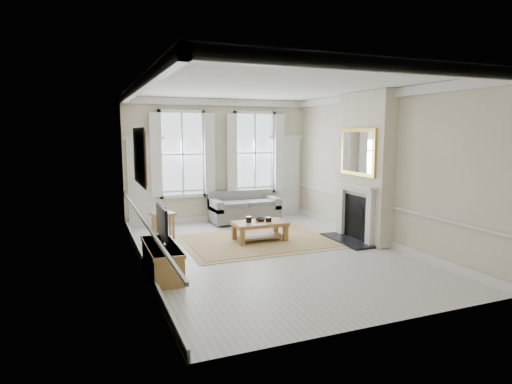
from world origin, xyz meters
name	(u,v)px	position (x,y,z in m)	size (l,w,h in m)	color
floor	(271,253)	(0.00, 0.00, 0.00)	(7.20, 7.20, 0.00)	#B7B5AD
ceiling	(272,86)	(0.00, 0.00, 3.40)	(7.20, 7.20, 0.00)	white
back_wall	(219,161)	(0.00, 3.60, 1.70)	(5.20, 5.20, 0.00)	beige
left_wall	(140,177)	(-2.60, 0.00, 1.70)	(7.20, 7.20, 0.00)	beige
right_wall	(377,168)	(2.60, 0.00, 1.70)	(7.20, 7.20, 0.00)	beige
window_left	(182,154)	(-1.05, 3.55, 1.90)	(1.26, 0.20, 2.20)	#B2BCC6
window_right	(255,153)	(1.05, 3.55, 1.90)	(1.26, 0.20, 2.20)	#B2BCC6
door_left	(145,183)	(-2.05, 3.56, 1.15)	(0.90, 0.08, 2.30)	silver
door_right	(285,177)	(2.05, 3.56, 1.15)	(0.90, 0.08, 2.30)	silver
painting	(139,156)	(-2.56, 0.30, 2.05)	(0.05, 1.66, 1.06)	#B7741F
chimney_breast	(365,167)	(2.43, 0.20, 1.70)	(0.35, 1.70, 3.38)	beige
hearth	(347,240)	(2.00, 0.20, 0.03)	(0.55, 1.50, 0.05)	black
fireplace	(355,210)	(2.20, 0.20, 0.73)	(0.21, 1.45, 1.33)	silver
mirror	(357,152)	(2.21, 0.20, 2.05)	(0.06, 1.26, 1.06)	gold
sofa	(244,209)	(0.55, 3.11, 0.36)	(1.87, 0.91, 0.86)	slate
side_table	(163,217)	(-1.85, 2.17, 0.49)	(0.62, 0.62, 0.60)	olive
rug	(260,241)	(0.15, 0.98, 0.01)	(3.50, 2.60, 0.02)	tan
coffee_table	(260,225)	(0.15, 0.98, 0.37)	(1.23, 0.74, 0.46)	olive
ceramic_pot_a	(249,219)	(-0.10, 1.03, 0.52)	(0.13, 0.13, 0.13)	black
ceramic_pot_b	(269,219)	(0.35, 0.93, 0.51)	(0.14, 0.14, 0.10)	black
bowl	(260,220)	(0.20, 1.08, 0.49)	(0.25, 0.25, 0.06)	black
tv_stand	(162,260)	(-2.34, -0.54, 0.27)	(0.49, 1.53, 0.55)	olive
tv	(162,223)	(-2.32, -0.54, 0.94)	(0.08, 0.90, 0.68)	black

